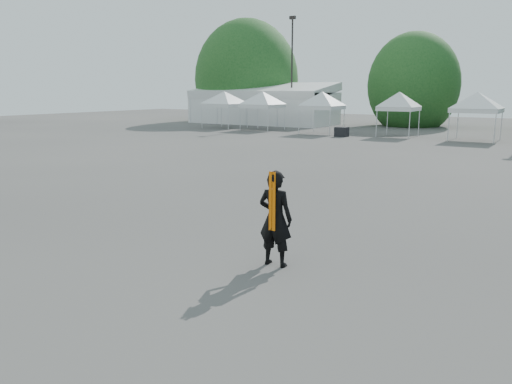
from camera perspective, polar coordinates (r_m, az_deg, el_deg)
The scene contains 12 objects.
ground at distance 11.59m, azimuth -0.05°, elevation -5.78°, with size 120.00×120.00×0.00m, color #474442.
marquee at distance 52.42m, azimuth 0.72°, elevation 9.97°, with size 15.00×6.25×4.23m.
light_pole_west at distance 49.55m, azimuth 4.13°, elevation 14.24°, with size 0.60×0.25×10.30m.
tree_far_w at distance 57.11m, azimuth -1.09°, elevation 12.68°, with size 4.80×4.80×7.30m.
tree_mid_w at distance 51.23m, azimuth 17.52°, elevation 11.60°, with size 4.16×4.16×6.33m.
tent_a at distance 46.48m, azimuth -3.63°, elevation 11.08°, with size 4.51×4.51×3.88m.
tent_b at distance 44.10m, azimuth 0.76°, elevation 11.07°, with size 4.28×4.28×3.88m.
tent_c at distance 40.62m, azimuth 7.59°, elevation 10.93°, with size 4.09×4.09×3.88m.
tent_d at distance 39.19m, azimuth 16.07°, elevation 10.56°, with size 3.75×3.75×3.88m.
tent_e at distance 37.78m, azimuth 24.02°, elevation 10.00°, with size 4.38×4.38×3.88m.
man at distance 9.88m, azimuth 2.22°, elevation -3.03°, with size 0.74×0.51×1.94m.
crate_west at distance 38.32m, azimuth 9.75°, elevation 6.79°, with size 0.93×0.72×0.72m, color black.
Camera 1 is at (6.05, -9.26, 3.46)m, focal length 35.00 mm.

